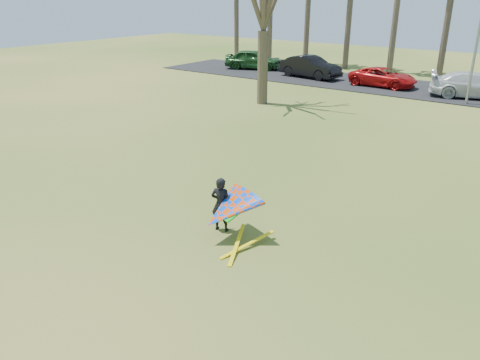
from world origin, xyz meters
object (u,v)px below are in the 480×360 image
Objects in this scene: car_0 at (253,59)px; car_3 at (475,85)px; car_2 at (383,77)px; kite_flyer at (228,209)px; car_1 at (310,67)px.

car_3 is at bearing -115.55° from car_0.
car_3 is (18.03, -1.45, -0.04)m from car_0.
kite_flyer is at bearing -165.70° from car_2.
car_3 is at bearing 86.70° from kite_flyer.
car_1 is 2.09× the size of kite_flyer.
car_2 is 0.87× the size of car_3.
car_3 is (11.97, -0.50, -0.04)m from car_1.
car_3 is at bearing -84.27° from car_1.
car_2 is at bearing -116.42° from car_0.
car_0 is 2.01× the size of kite_flyer.
car_0 is 29.98m from kite_flyer.
car_1 is at bearing 113.90° from kite_flyer.
car_0 is at bearing 68.98° from car_3.
car_1 reaches higher than car_3.
car_0 is 1.03× the size of car_2.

